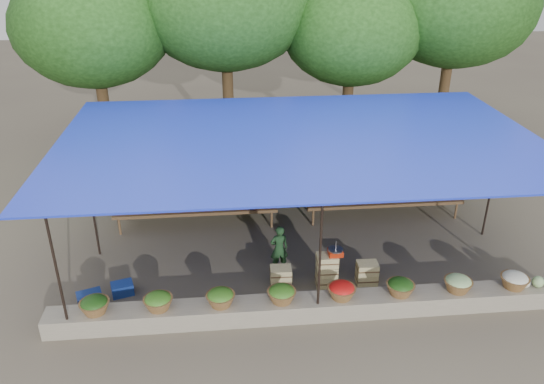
{
  "coord_description": "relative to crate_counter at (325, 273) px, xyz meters",
  "views": [
    {
      "loc": [
        -1.71,
        -11.18,
        6.94
      ],
      "look_at": [
        -0.61,
        0.2,
        1.37
      ],
      "focal_mm": 35.0,
      "sensor_mm": 36.0,
      "label": 1
    }
  ],
  "objects": [
    {
      "name": "customer_left",
      "position": [
        -2.92,
        4.03,
        0.62
      ],
      "size": [
        1.12,
        1.02,
        1.86
      ],
      "primitive_type": "imported",
      "rotation": [
        0.0,
        0.0,
        -0.43
      ],
      "color": "slate",
      "rests_on": "ground"
    },
    {
      "name": "customer_mid",
      "position": [
        1.36,
        3.79,
        0.6
      ],
      "size": [
        1.25,
        0.8,
        1.83
      ],
      "primitive_type": "imported",
      "rotation": [
        0.0,
        0.0,
        0.1
      ],
      "color": "slate",
      "rests_on": "ground"
    },
    {
      "name": "netting_backdrop",
      "position": [
        -0.37,
        4.91,
        0.94
      ],
      "size": [
        10.6,
        0.06,
        2.5
      ],
      "primitive_type": "cube",
      "color": "#19481B",
      "rests_on": "ground"
    },
    {
      "name": "customer_right",
      "position": [
        3.72,
        3.84,
        0.54
      ],
      "size": [
        1.01,
        0.97,
        1.69
      ],
      "primitive_type": "imported",
      "rotation": [
        0.0,
        0.0,
        -0.73
      ],
      "color": "slate",
      "rests_on": "ground"
    },
    {
      "name": "stone_curb",
      "position": [
        -0.37,
        -0.99,
        -0.11
      ],
      "size": [
        10.6,
        0.55,
        0.4
      ],
      "primitive_type": "cube",
      "color": "slate",
      "rests_on": "ground"
    },
    {
      "name": "blue_crate_back",
      "position": [
        -4.97,
        -0.22,
        -0.16
      ],
      "size": [
        0.58,
        0.5,
        0.3
      ],
      "primitive_type": "cube",
      "rotation": [
        0.0,
        0.0,
        0.33
      ],
      "color": "navy",
      "rests_on": "ground"
    },
    {
      "name": "fruit_table_right",
      "position": [
        2.14,
        3.12,
        0.3
      ],
      "size": [
        4.21,
        0.95,
        0.93
      ],
      "color": "#523821",
      "rests_on": "ground"
    },
    {
      "name": "weighing_scale",
      "position": [
        0.2,
        0.0,
        0.54
      ],
      "size": [
        0.32,
        0.32,
        0.34
      ],
      "color": "red",
      "rests_on": "crate_counter"
    },
    {
      "name": "produce_baskets",
      "position": [
        -0.47,
        -0.99,
        0.25
      ],
      "size": [
        8.98,
        0.58,
        0.34
      ],
      "color": "brown",
      "rests_on": "stone_curb"
    },
    {
      "name": "ground",
      "position": [
        -0.37,
        1.76,
        -0.31
      ],
      "size": [
        60.0,
        60.0,
        0.0
      ],
      "primitive_type": "plane",
      "color": "brown",
      "rests_on": "ground"
    },
    {
      "name": "fruit_table_left",
      "position": [
        -2.86,
        3.12,
        0.3
      ],
      "size": [
        4.21,
        0.95,
        0.93
      ],
      "color": "#523821",
      "rests_on": "ground"
    },
    {
      "name": "vendor_seated",
      "position": [
        -0.94,
        0.68,
        0.26
      ],
      "size": [
        0.45,
        0.33,
        1.14
      ],
      "primitive_type": "imported",
      "rotation": [
        0.0,
        0.0,
        3.28
      ],
      "color": "#19371B",
      "rests_on": "ground"
    },
    {
      "name": "tree_row",
      "position": [
        0.13,
        7.85,
        4.39
      ],
      "size": [
        16.51,
        5.5,
        7.12
      ],
      "color": "#3C2C15",
      "rests_on": "ground"
    },
    {
      "name": "crate_counter",
      "position": [
        0.0,
        0.0,
        0.0
      ],
      "size": [
        2.36,
        0.35,
        0.77
      ],
      "color": "tan",
      "rests_on": "ground"
    },
    {
      "name": "blue_crate_front",
      "position": [
        -4.36,
        0.1,
        -0.18
      ],
      "size": [
        0.52,
        0.44,
        0.27
      ],
      "primitive_type": "cube",
      "rotation": [
        0.0,
        0.0,
        0.29
      ],
      "color": "navy",
      "rests_on": "ground"
    },
    {
      "name": "stall_canopy",
      "position": [
        -0.37,
        1.84,
        2.36
      ],
      "size": [
        10.8,
        6.6,
        2.82
      ],
      "color": "black",
      "rests_on": "ground"
    }
  ]
}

